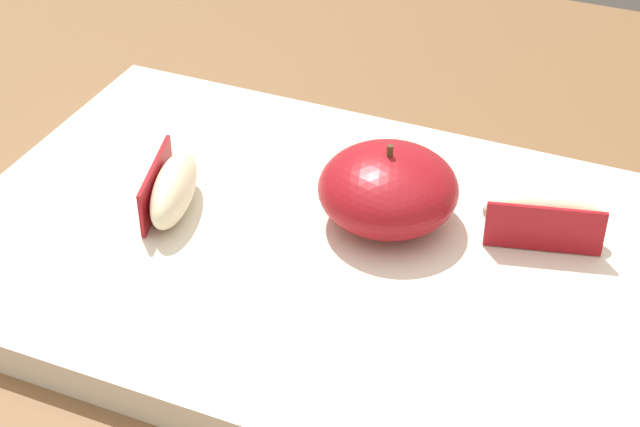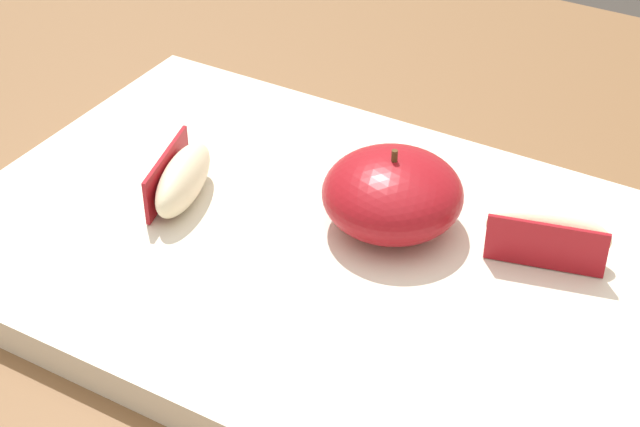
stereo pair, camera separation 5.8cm
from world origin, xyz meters
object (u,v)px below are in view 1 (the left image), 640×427
(cutting_board, at_px, (320,255))
(apple_wedge_middle, at_px, (544,217))
(apple_half_skin_up, at_px, (388,189))
(apple_wedge_near_knife, at_px, (171,191))

(cutting_board, distance_m, apple_wedge_middle, 0.13)
(apple_wedge_middle, bearing_deg, cutting_board, -155.87)
(apple_wedge_middle, bearing_deg, apple_half_skin_up, -168.63)
(apple_wedge_near_knife, bearing_deg, apple_half_skin_up, 19.25)
(cutting_board, relative_size, apple_wedge_near_knife, 5.81)
(apple_half_skin_up, xyz_separation_m, apple_wedge_middle, (0.09, 0.02, -0.01))
(apple_half_skin_up, distance_m, apple_wedge_near_knife, 0.13)
(apple_wedge_near_knife, distance_m, apple_wedge_middle, 0.22)
(apple_half_skin_up, bearing_deg, apple_wedge_near_knife, -160.75)
(cutting_board, height_order, apple_wedge_near_knife, apple_wedge_near_knife)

